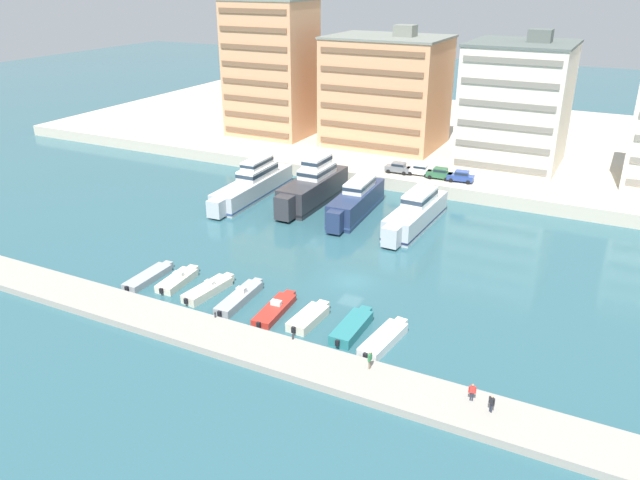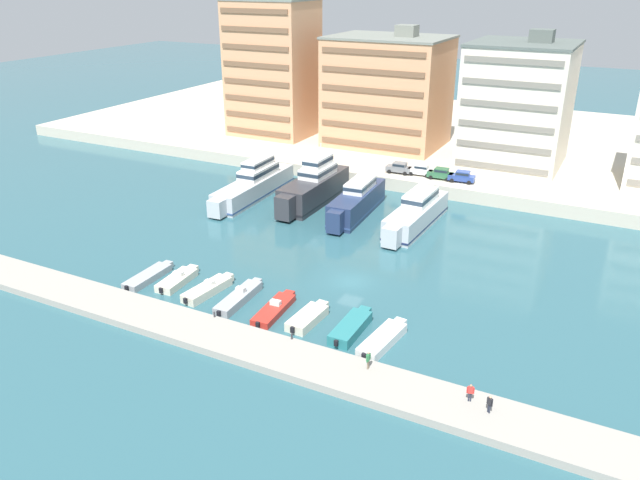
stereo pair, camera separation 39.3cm
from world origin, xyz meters
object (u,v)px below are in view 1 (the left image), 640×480
at_px(pedestrian_mid_deck, 492,402).
at_px(motorboat_cream_mid_left, 209,289).
at_px(yacht_navy_mid_left, 356,201).
at_px(car_blue_center_left, 461,176).
at_px(yacht_silver_far_left, 253,184).
at_px(pedestrian_far_side, 472,391).
at_px(motorboat_grey_far_left, 149,277).
at_px(motorboat_grey_center_left, 240,298).
at_px(motorboat_cream_center_right, 309,318).
at_px(car_white_left, 420,169).
at_px(yacht_charcoal_left, 313,187).
at_px(motorboat_teal_mid_right, 352,327).
at_px(car_green_mid_left, 440,173).
at_px(car_grey_far_left, 398,167).
at_px(motorboat_white_right, 384,339).
at_px(motorboat_cream_left, 178,280).
at_px(pedestrian_near_edge, 370,358).
at_px(yacht_silver_center_left, 416,213).
at_px(motorboat_red_center, 275,309).

bearing_deg(pedestrian_mid_deck, motorboat_cream_mid_left, 167.61).
height_order(yacht_navy_mid_left, car_blue_center_left, yacht_navy_mid_left).
height_order(yacht_silver_far_left, yacht_navy_mid_left, yacht_silver_far_left).
bearing_deg(pedestrian_far_side, motorboat_grey_far_left, 171.28).
height_order(motorboat_grey_center_left, motorboat_cream_center_right, motorboat_grey_center_left).
xyz_separation_m(car_white_left, pedestrian_mid_deck, (23.76, -52.94, -1.37)).
xyz_separation_m(yacht_navy_mid_left, pedestrian_far_side, (26.26, -36.07, -0.31)).
height_order(yacht_charcoal_left, motorboat_grey_far_left, yacht_charcoal_left).
bearing_deg(car_blue_center_left, motorboat_teal_mid_right, -87.85).
distance_m(car_white_left, car_green_mid_left, 3.51).
bearing_deg(car_green_mid_left, yacht_silver_far_left, -147.85).
height_order(yacht_navy_mid_left, car_grey_far_left, yacht_navy_mid_left).
bearing_deg(motorboat_white_right, car_grey_far_left, 108.97).
relative_size(yacht_silver_far_left, motorboat_teal_mid_right, 2.95).
relative_size(yacht_silver_far_left, motorboat_grey_far_left, 2.84).
distance_m(motorboat_grey_far_left, motorboat_cream_left, 3.71).
xyz_separation_m(car_grey_far_left, pedestrian_near_edge, (16.55, -51.37, -1.27)).
bearing_deg(motorboat_cream_mid_left, car_white_left, 79.11).
xyz_separation_m(yacht_silver_center_left, motorboat_grey_far_left, (-21.97, -29.66, -1.50)).
height_order(yacht_silver_far_left, motorboat_red_center, yacht_silver_far_left).
height_order(car_green_mid_left, pedestrian_mid_deck, car_green_mid_left).
height_order(motorboat_cream_mid_left, motorboat_red_center, motorboat_cream_mid_left).
height_order(car_white_left, pedestrian_near_edge, car_white_left).
bearing_deg(car_white_left, yacht_silver_far_left, -143.17).
bearing_deg(pedestrian_mid_deck, motorboat_white_right, 150.68).
bearing_deg(yacht_silver_center_left, motorboat_cream_mid_left, -115.32).
xyz_separation_m(motorboat_cream_mid_left, motorboat_cream_center_right, (12.75, -0.36, -0.02)).
distance_m(motorboat_grey_far_left, motorboat_grey_center_left, 12.29).
bearing_deg(motorboat_cream_mid_left, pedestrian_near_edge, -15.56).
bearing_deg(pedestrian_near_edge, motorboat_grey_center_left, 161.10).
bearing_deg(motorboat_cream_center_right, yacht_silver_far_left, 130.70).
distance_m(motorboat_teal_mid_right, car_green_mid_left, 45.83).
relative_size(yacht_silver_far_left, yacht_charcoal_left, 1.17).
relative_size(motorboat_cream_center_right, car_grey_far_left, 1.55).
relative_size(yacht_silver_far_left, yacht_navy_mid_left, 1.23).
distance_m(yacht_silver_far_left, motorboat_grey_center_left, 34.14).
distance_m(motorboat_grey_center_left, motorboat_teal_mid_right, 13.31).
bearing_deg(motorboat_grey_far_left, motorboat_white_right, -0.44).
bearing_deg(yacht_charcoal_left, motorboat_cream_center_right, -63.13).
xyz_separation_m(motorboat_cream_left, motorboat_cream_center_right, (17.29, -0.73, 0.03)).
distance_m(motorboat_grey_center_left, pedestrian_near_edge, 18.69).
height_order(motorboat_white_right, car_green_mid_left, car_green_mid_left).
bearing_deg(motorboat_cream_mid_left, motorboat_grey_far_left, -176.85).
xyz_separation_m(yacht_navy_mid_left, pedestrian_near_edge, (17.18, -35.70, -0.22)).
bearing_deg(car_blue_center_left, yacht_silver_far_left, -151.05).
distance_m(motorboat_cream_center_right, pedestrian_mid_deck, 20.98).
bearing_deg(motorboat_teal_mid_right, car_white_left, 100.65).
bearing_deg(yacht_navy_mid_left, yacht_silver_far_left, -179.56).
bearing_deg(motorboat_cream_mid_left, motorboat_white_right, -1.83).
bearing_deg(yacht_navy_mid_left, motorboat_red_center, -82.18).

